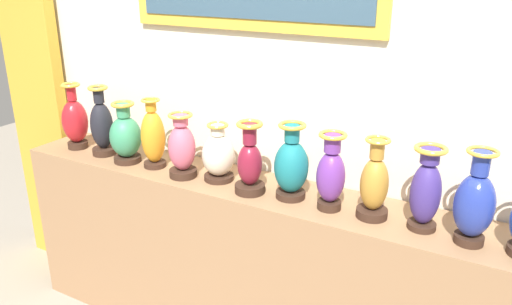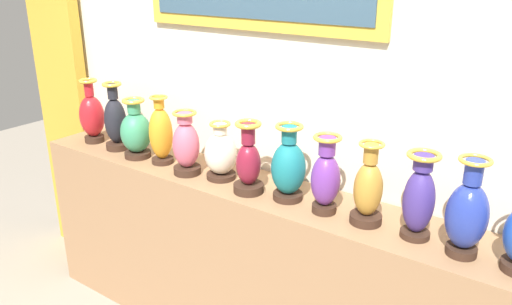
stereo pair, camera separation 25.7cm
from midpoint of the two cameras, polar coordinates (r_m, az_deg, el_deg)
The scene contains 15 objects.
display_shelf at distance 2.89m, azimuth -2.61°, elevation -13.21°, with size 3.00×0.42×1.03m, color #99704C.
back_wall at distance 2.70m, azimuth 0.01°, elevation 8.46°, with size 4.36×0.14×3.08m.
curtain_gold at distance 3.92m, azimuth -24.77°, elevation 4.31°, with size 0.48×0.08×2.30m, color gold.
vase_crimson at distance 3.37m, azimuth -21.67°, elevation 3.27°, with size 0.16×0.16×0.41m.
vase_onyx at distance 3.20m, azimuth -19.08°, elevation 2.81°, with size 0.14×0.14×0.42m.
vase_jade at distance 3.04m, azimuth -16.74°, elevation 1.71°, with size 0.18×0.18×0.36m.
vase_amber at distance 2.92m, azimuth -13.92°, elevation 1.65°, with size 0.13×0.13×0.39m.
vase_rose at distance 2.75m, azimuth -10.93°, elevation 0.42°, with size 0.15×0.15×0.35m.
vase_ivory at distance 2.69m, azimuth -6.96°, elevation -0.37°, with size 0.17×0.17×0.31m.
vase_burgundy at distance 2.52m, azimuth -3.62°, elevation -1.26°, with size 0.15×0.15×0.37m.
vase_teal at distance 2.45m, azimuth 0.98°, elevation -1.56°, with size 0.17×0.17×0.38m.
vase_violet at distance 2.35m, azimuth 5.28°, elevation -2.51°, with size 0.13×0.13×0.37m.
vase_ochre at distance 2.30m, azimuth 9.98°, elevation -3.66°, with size 0.14×0.14×0.38m.
vase_indigo at distance 2.24m, azimuth 15.38°, elevation -4.17°, with size 0.14×0.14×0.38m.
vase_cobalt at distance 2.18m, azimuth 20.18°, elevation -5.46°, with size 0.16×0.16×0.41m.
Camera 1 is at (1.19, -2.10, 2.11)m, focal length 35.80 mm.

